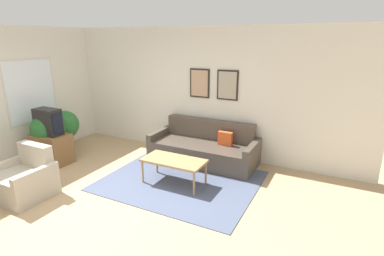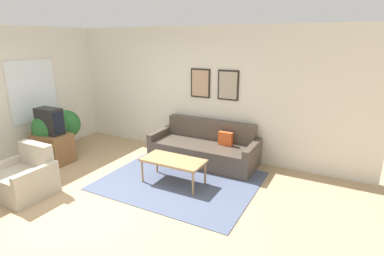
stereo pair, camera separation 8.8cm
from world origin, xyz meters
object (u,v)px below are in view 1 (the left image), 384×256
Objects in this scene: coffee_table at (174,162)px; potted_plant_tall at (48,131)px; tv at (48,122)px; couch at (204,148)px; armchair at (24,180)px.

potted_plant_tall reaches higher than coffee_table.
coffee_table is 2.00× the size of tv.
tv is (-2.73, -1.46, 0.58)m from couch.
potted_plant_tall is (-2.88, -1.38, 0.36)m from couch.
armchair is 0.83× the size of potted_plant_tall.
tv is at bearing 143.08° from armchair.
couch is 3.26m from armchair.
tv is 0.28m from potted_plant_tall.
couch is at bearing 25.62° from potted_plant_tall.
armchair is (-1.98, -2.59, -0.01)m from couch.
tv is at bearing -27.71° from potted_plant_tall.
armchair is at bearing -127.44° from couch.
couch is at bearing 72.14° from armchair.
tv reaches higher than potted_plant_tall.
armchair is (0.75, -1.13, -0.59)m from tv.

